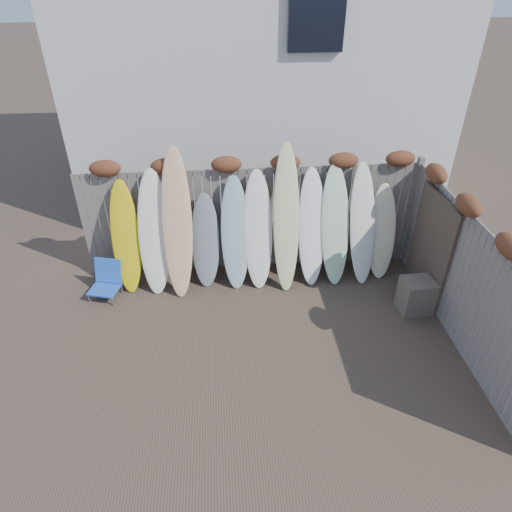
{
  "coord_description": "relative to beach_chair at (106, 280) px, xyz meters",
  "views": [
    {
      "loc": [
        -0.52,
        -4.86,
        5.08
      ],
      "look_at": [
        0.0,
        1.2,
        1.0
      ],
      "focal_mm": 32.0,
      "sensor_mm": 36.0,
      "label": 1
    }
  ],
  "objects": [
    {
      "name": "beach_chair",
      "position": [
        0.0,
        0.0,
        0.0
      ],
      "size": [
        0.6,
        0.62,
        0.64
      ],
      "color": "blue",
      "rests_on": "ground"
    },
    {
      "name": "surfboard_0",
      "position": [
        0.39,
        0.29,
        0.67
      ],
      "size": [
        0.5,
        0.7,
        1.93
      ],
      "primitive_type": "ellipsoid",
      "rotation": [
        -0.31,
        0.0,
        0.03
      ],
      "color": "#D8C20E",
      "rests_on": "ground"
    },
    {
      "name": "surfboard_7",
      "position": [
        3.63,
        0.25,
        0.72
      ],
      "size": [
        0.49,
        0.73,
        2.04
      ],
      "primitive_type": "ellipsoid",
      "rotation": [
        -0.31,
        0.0,
        0.01
      ],
      "color": "white",
      "rests_on": "ground"
    },
    {
      "name": "surfboard_10",
      "position": [
        4.94,
        0.29,
        0.55
      ],
      "size": [
        0.53,
        0.64,
        1.7
      ],
      "primitive_type": "ellipsoid",
      "rotation": [
        -0.31,
        0.0,
        -0.06
      ],
      "color": "beige",
      "rests_on": "ground"
    },
    {
      "name": "right_fence",
      "position": [
        5.58,
        -1.47,
        0.85
      ],
      "size": [
        0.28,
        4.4,
        2.24
      ],
      "color": "slate",
      "rests_on": "ground"
    },
    {
      "name": "surfboard_8",
      "position": [
        4.05,
        0.24,
        0.75
      ],
      "size": [
        0.56,
        0.77,
        2.1
      ],
      "primitive_type": "ellipsoid",
      "rotation": [
        -0.31,
        0.0,
        0.07
      ],
      "color": "#BCE2B6",
      "rests_on": "ground"
    },
    {
      "name": "lattice_panel",
      "position": [
        5.52,
        -0.45,
        0.65
      ],
      "size": [
        0.08,
        1.27,
        1.9
      ],
      "primitive_type": "cube",
      "rotation": [
        0.0,
        0.0,
        0.02
      ],
      "color": "brown",
      "rests_on": "ground"
    },
    {
      "name": "ground",
      "position": [
        2.58,
        -1.72,
        -0.3
      ],
      "size": [
        80.0,
        80.0,
        0.0
      ],
      "primitive_type": "plane",
      "color": "#493A2D"
    },
    {
      "name": "surfboard_5",
      "position": [
        2.68,
        0.23,
        0.73
      ],
      "size": [
        0.51,
        0.73,
        2.05
      ],
      "primitive_type": "ellipsoid",
      "rotation": [
        -0.31,
        0.0,
        -0.0
      ],
      "color": "white",
      "rests_on": "ground"
    },
    {
      "name": "surfboard_9",
      "position": [
        4.53,
        0.22,
        0.76
      ],
      "size": [
        0.54,
        0.79,
        2.11
      ],
      "primitive_type": "ellipsoid",
      "rotation": [
        -0.31,
        0.0,
        0.1
      ],
      "color": "silver",
      "rests_on": "ground"
    },
    {
      "name": "surfboard_4",
      "position": [
        2.28,
        0.24,
        0.68
      ],
      "size": [
        0.5,
        0.7,
        1.96
      ],
      "primitive_type": "ellipsoid",
      "rotation": [
        -0.31,
        0.0,
        -0.02
      ],
      "color": "#96B4BB",
      "rests_on": "ground"
    },
    {
      "name": "wooden_crate",
      "position": [
        5.23,
        -0.89,
        0.0
      ],
      "size": [
        0.54,
        0.46,
        0.6
      ],
      "primitive_type": "cube",
      "rotation": [
        0.0,
        0.0,
        0.07
      ],
      "color": "#4C4239",
      "rests_on": "ground"
    },
    {
      "name": "surfboard_3",
      "position": [
        1.76,
        0.29,
        0.53
      ],
      "size": [
        0.53,
        0.63,
        1.65
      ],
      "primitive_type": "ellipsoid",
      "rotation": [
        -0.31,
        0.0,
        -0.07
      ],
      "color": "gray",
      "rests_on": "ground"
    },
    {
      "name": "surfboard_1",
      "position": [
        0.89,
        0.23,
        0.76
      ],
      "size": [
        0.61,
        0.79,
        2.12
      ],
      "primitive_type": "ellipsoid",
      "rotation": [
        -0.31,
        0.0,
        -0.09
      ],
      "color": "white",
      "rests_on": "ground"
    },
    {
      "name": "surfboard_6",
      "position": [
        3.17,
        0.2,
        0.95
      ],
      "size": [
        0.48,
        0.89,
        2.49
      ],
      "primitive_type": "ellipsoid",
      "rotation": [
        -0.31,
        0.0,
        -0.04
      ],
      "color": "beige",
      "rests_on": "ground"
    },
    {
      "name": "house",
      "position": [
        3.08,
        4.78,
        2.9
      ],
      "size": [
        8.5,
        5.5,
        6.33
      ],
      "color": "silver",
      "rests_on": "ground"
    },
    {
      "name": "surfboard_2",
      "position": [
        1.31,
        0.17,
        0.95
      ],
      "size": [
        0.56,
        0.9,
        2.49
      ],
      "primitive_type": "ellipsoid",
      "rotation": [
        -0.31,
        0.0,
        -0.05
      ],
      "color": "#FFB58D",
      "rests_on": "ground"
    },
    {
      "name": "back_fence",
      "position": [
        2.64,
        0.68,
        0.89
      ],
      "size": [
        6.05,
        0.28,
        2.24
      ],
      "color": "slate",
      "rests_on": "ground"
    }
  ]
}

